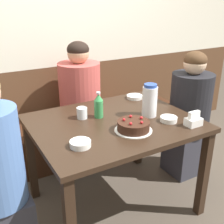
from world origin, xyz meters
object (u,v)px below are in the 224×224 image
object	(u,v)px
bench_seat	(73,138)
bowl_rice_small	(80,144)
glass_water_tall	(82,113)
person_grey_tee	(189,116)
birthday_cake	(133,126)
water_pitcher	(150,101)
bowl_side_dish	(135,97)
person_pale_blue_shirt	(81,106)
napkin_holder	(193,120)
bowl_soup_white	(169,119)
soju_bottle	(99,105)

from	to	relation	value
bench_seat	bowl_rice_small	size ratio (longest dim) A/B	17.92
bench_seat	glass_water_tall	size ratio (longest dim) A/B	27.70
bench_seat	person_grey_tee	xyz separation A→B (m)	(0.84, -0.75, 0.34)
birthday_cake	person_grey_tee	bearing A→B (deg)	19.25
bowl_rice_small	water_pitcher	bearing A→B (deg)	15.40
bench_seat	bowl_side_dish	xyz separation A→B (m)	(0.41, -0.50, 0.52)
person_pale_blue_shirt	person_grey_tee	size ratio (longest dim) A/B	1.05
birthday_cake	bowl_side_dish	world-z (taller)	birthday_cake
water_pitcher	person_pale_blue_shirt	size ratio (longest dim) A/B	0.20
birthday_cake	glass_water_tall	size ratio (longest dim) A/B	3.06
person_grey_tee	bench_seat	bearing A→B (deg)	-41.72
napkin_holder	bowl_soup_white	xyz separation A→B (m)	(-0.10, 0.14, -0.02)
birthday_cake	bench_seat	bearing A→B (deg)	91.96
napkin_holder	person_grey_tee	xyz separation A→B (m)	(0.40, 0.42, -0.21)
person_grey_tee	glass_water_tall	bearing A→B (deg)	-4.59
bench_seat	bowl_soup_white	world-z (taller)	bowl_soup_white
bowl_rice_small	person_pale_blue_shirt	world-z (taller)	person_pale_blue_shirt
soju_bottle	bowl_soup_white	bearing A→B (deg)	-38.51
person_pale_blue_shirt	glass_water_tall	bearing A→B (deg)	-22.26
bowl_rice_small	bench_seat	bearing A→B (deg)	71.05
bench_seat	glass_water_tall	xyz separation A→B (m)	(-0.18, -0.67, 0.55)
bench_seat	bowl_side_dish	distance (m)	0.83
soju_bottle	glass_water_tall	bearing A→B (deg)	158.94
glass_water_tall	napkin_holder	bearing A→B (deg)	-39.11
bowl_soup_white	person_grey_tee	xyz separation A→B (m)	(0.50, 0.28, -0.19)
bowl_soup_white	bowl_side_dish	size ratio (longest dim) A/B	0.88
bowl_side_dish	person_pale_blue_shirt	distance (m)	0.55
water_pitcher	bowl_rice_small	distance (m)	0.68
bench_seat	person_pale_blue_shirt	xyz separation A→B (m)	(0.06, -0.10, 0.38)
person_grey_tee	birthday_cake	bearing A→B (deg)	19.25
soju_bottle	glass_water_tall	world-z (taller)	soju_bottle
bowl_soup_white	person_pale_blue_shirt	xyz separation A→B (m)	(-0.28, 0.93, -0.15)
person_grey_tee	bowl_rice_small	bearing A→B (deg)	14.15
bench_seat	napkin_holder	size ratio (longest dim) A/B	20.94
birthday_cake	person_pale_blue_shirt	world-z (taller)	person_pale_blue_shirt
bowl_soup_white	person_grey_tee	distance (m)	0.60
birthday_cake	glass_water_tall	bearing A→B (deg)	120.24
napkin_holder	glass_water_tall	bearing A→B (deg)	140.89
napkin_holder	bowl_soup_white	world-z (taller)	napkin_holder
bench_seat	soju_bottle	size ratio (longest dim) A/B	11.70
napkin_holder	bowl_side_dish	distance (m)	0.68
bowl_rice_small	glass_water_tall	bearing A→B (deg)	64.29
bench_seat	bowl_side_dish	world-z (taller)	bowl_side_dish
water_pitcher	bowl_side_dish	bearing A→B (deg)	71.63
person_grey_tee	bowl_soup_white	bearing A→B (deg)	29.50
bench_seat	person_pale_blue_shirt	world-z (taller)	person_pale_blue_shirt
bench_seat	birthday_cake	world-z (taller)	birthday_cake
bowl_side_dish	glass_water_tall	size ratio (longest dim) A/B	1.67
bowl_soup_white	bowl_rice_small	world-z (taller)	bowl_rice_small
bowl_side_dish	person_grey_tee	xyz separation A→B (m)	(0.43, -0.25, -0.19)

